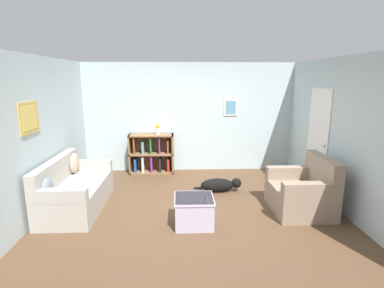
# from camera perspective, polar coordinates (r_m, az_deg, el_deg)

# --- Properties ---
(ground_plane) EXTENTS (14.00, 14.00, 0.00)m
(ground_plane) POSITION_cam_1_polar(r_m,az_deg,el_deg) (5.45, 0.17, -11.76)
(ground_plane) COLOR brown
(wall_back) EXTENTS (5.60, 0.13, 2.60)m
(wall_back) POSITION_cam_1_polar(r_m,az_deg,el_deg) (7.28, -0.56, 5.06)
(wall_back) COLOR silver
(wall_back) RESTS_ON ground_plane
(wall_left) EXTENTS (0.13, 5.00, 2.60)m
(wall_left) POSITION_cam_1_polar(r_m,az_deg,el_deg) (5.57, -27.06, 1.42)
(wall_left) COLOR silver
(wall_left) RESTS_ON ground_plane
(wall_right) EXTENTS (0.16, 5.00, 2.60)m
(wall_right) POSITION_cam_1_polar(r_m,az_deg,el_deg) (5.78, 26.34, 1.75)
(wall_right) COLOR silver
(wall_right) RESTS_ON ground_plane
(couch) EXTENTS (0.85, 1.74, 0.88)m
(couch) POSITION_cam_1_polar(r_m,az_deg,el_deg) (5.64, -21.55, -8.29)
(couch) COLOR #ADA89E
(couch) RESTS_ON ground_plane
(bookshelf) EXTENTS (1.05, 0.36, 0.94)m
(bookshelf) POSITION_cam_1_polar(r_m,az_deg,el_deg) (7.25, -7.72, -1.99)
(bookshelf) COLOR olive
(bookshelf) RESTS_ON ground_plane
(recliner_chair) EXTENTS (0.92, 1.04, 0.96)m
(recliner_chair) POSITION_cam_1_polar(r_m,az_deg,el_deg) (5.48, 20.43, -8.61)
(recliner_chair) COLOR gray
(recliner_chair) RESTS_ON ground_plane
(coffee_table) EXTENTS (0.60, 0.57, 0.45)m
(coffee_table) POSITION_cam_1_polar(r_m,az_deg,el_deg) (4.73, 0.39, -12.51)
(coffee_table) COLOR #BCB2D1
(coffee_table) RESTS_ON ground_plane
(dog) EXTENTS (0.97, 0.25, 0.28)m
(dog) POSITION_cam_1_polar(r_m,az_deg,el_deg) (6.07, 5.35, -7.77)
(dog) COLOR black
(dog) RESTS_ON ground_plane
(vase) EXTENTS (0.12, 0.12, 0.26)m
(vase) POSITION_cam_1_polar(r_m,az_deg,el_deg) (7.08, -6.50, 3.00)
(vase) COLOR silver
(vase) RESTS_ON bookshelf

